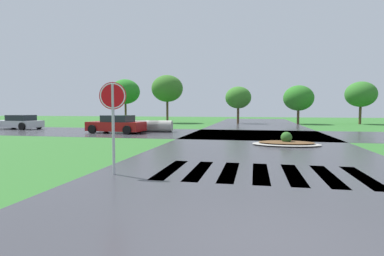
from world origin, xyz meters
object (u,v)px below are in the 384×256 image
(median_island, at_px, (286,143))
(car_dark_suv, at_px, (116,125))
(car_blue_compact, at_px, (18,122))
(drainage_pipe_stack, at_px, (148,126))
(stop_sign, at_px, (113,106))

(median_island, distance_m, car_dark_suv, 12.89)
(median_island, distance_m, car_blue_compact, 23.57)
(car_dark_suv, xyz_separation_m, drainage_pipe_stack, (1.95, 1.47, -0.17))
(car_dark_suv, distance_m, car_blue_compact, 10.81)
(median_island, xyz_separation_m, drainage_pipe_stack, (-9.79, 6.76, 0.32))
(drainage_pipe_stack, bearing_deg, car_blue_compact, 176.08)
(car_blue_compact, bearing_deg, stop_sign, 142.33)
(car_dark_suv, bearing_deg, car_blue_compact, -6.27)
(stop_sign, relative_size, median_island, 0.77)
(median_island, height_order, car_dark_suv, car_dark_suv)
(stop_sign, bearing_deg, car_dark_suv, 105.77)
(stop_sign, xyz_separation_m, car_dark_suv, (-6.28, 13.32, -1.30))
(car_blue_compact, bearing_deg, drainage_pipe_stack, -178.68)
(stop_sign, height_order, drainage_pipe_stack, stop_sign)
(stop_sign, distance_m, car_blue_compact, 23.02)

